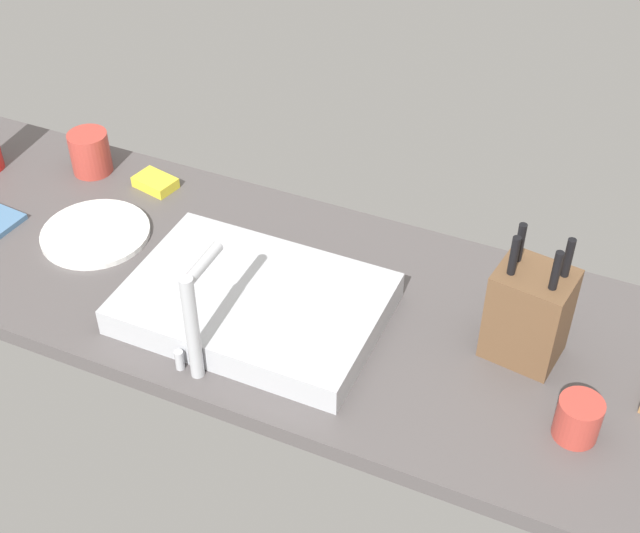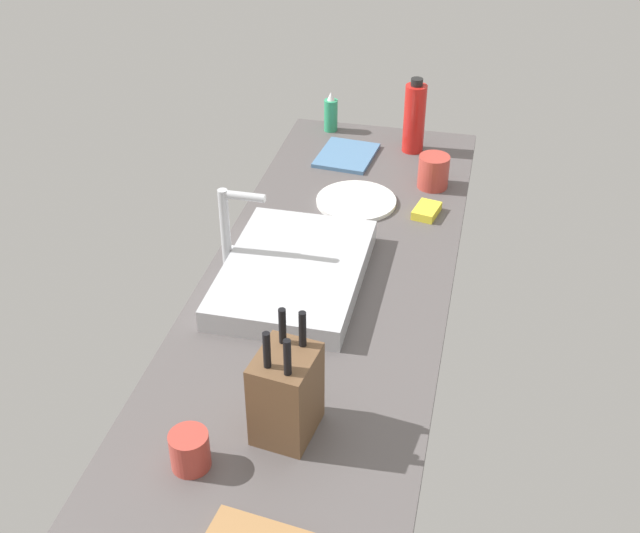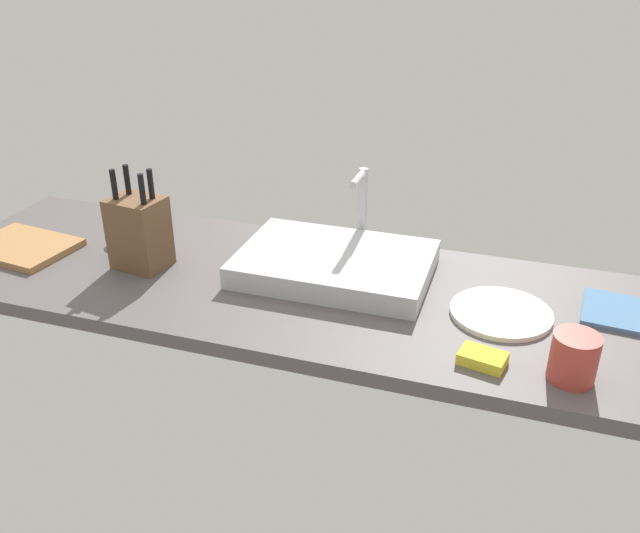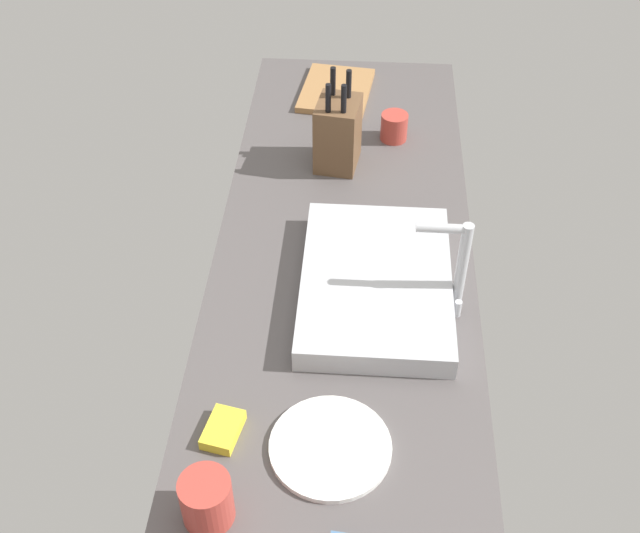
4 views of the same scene
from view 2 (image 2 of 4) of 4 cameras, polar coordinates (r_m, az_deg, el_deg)
name	(u,v)px [view 2 (image 2 of 4)]	position (r cm, az deg, el deg)	size (l,w,h in cm)	color
countertop_slab	(320,304)	(192.17, 0.00, -2.62)	(195.93, 59.96, 3.50)	#514C4C
sink_basin	(294,272)	(194.84, -1.85, -0.42)	(46.89, 32.32, 5.52)	#B7BABF
faucet	(230,224)	(195.42, -6.35, 2.99)	(5.50, 11.55, 22.00)	#B7BABF
knife_block	(286,393)	(152.53, -2.40, -8.88)	(14.14, 12.21, 25.67)	brown
soap_bottle	(331,114)	(269.14, 0.77, 10.67)	(4.44, 4.44, 13.35)	#2D9966
water_bottle	(414,118)	(255.02, 6.65, 10.35)	(6.68, 6.68, 23.61)	red
dinner_plate	(355,201)	(228.58, 2.45, 4.62)	(22.46, 22.46, 1.20)	white
dish_towel	(347,155)	(253.61, 1.88, 7.81)	(20.28, 16.36, 1.20)	teal
coffee_mug	(433,172)	(237.03, 7.97, 6.62)	(8.91, 8.91, 9.64)	#B23D33
ceramic_cup	(190,450)	(151.93, -9.14, -12.63)	(7.34, 7.34, 7.58)	#B23D33
dish_sponge	(427,211)	(224.34, 7.49, 3.90)	(9.00, 6.00, 2.40)	yellow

